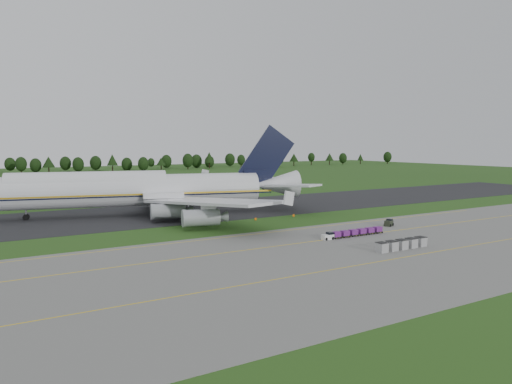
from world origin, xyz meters
TOP-DOWN VIEW (x-y plane):
  - ground at (0.00, 0.00)m, footprint 600.00×600.00m
  - apron at (0.00, -34.00)m, footprint 300.00×52.00m
  - taxiway at (0.00, 28.00)m, footprint 300.00×40.00m
  - apron_markings at (0.00, -26.98)m, footprint 300.00×30.20m
  - tree_line at (-22.88, 220.27)m, footprint 527.26×23.03m
  - aircraft at (-18.51, 28.04)m, footprint 83.13×78.39m
  - baggage_train at (7.50, -22.10)m, footprint 15.15×1.37m
  - utility_cart at (22.81, -17.14)m, footprint 2.57×2.12m
  - uld_row at (6.73, -35.50)m, footprint 11.32×1.72m
  - edge_markers at (2.01, 5.52)m, footprint 22.86×0.30m

SIDE VIEW (x-z plane):
  - ground at x=0.00m, z-range 0.00..0.00m
  - apron at x=0.00m, z-range 0.00..0.06m
  - taxiway at x=0.00m, z-range 0.00..0.08m
  - apron_markings at x=0.00m, z-range 0.06..0.07m
  - edge_markers at x=2.01m, z-range -0.03..0.57m
  - utility_cart at x=22.81m, z-range 0.05..1.27m
  - baggage_train at x=7.50m, z-range 0.12..1.44m
  - uld_row at x=6.73m, z-range 0.06..1.76m
  - tree_line at x=-22.88m, z-range 0.35..12.06m
  - aircraft at x=-18.51m, z-range -4.99..18.28m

